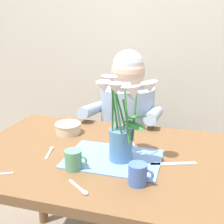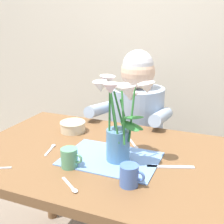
% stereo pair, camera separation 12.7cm
% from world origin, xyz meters
% --- Properties ---
extents(wood_panel_backdrop, '(4.00, 0.10, 2.50)m').
position_xyz_m(wood_panel_backdrop, '(0.00, 1.05, 1.25)').
color(wood_panel_backdrop, beige).
rests_on(wood_panel_backdrop, ground_plane).
extents(dining_table, '(1.20, 0.80, 0.74)m').
position_xyz_m(dining_table, '(0.00, 0.00, 0.64)').
color(dining_table, brown).
rests_on(dining_table, ground_plane).
extents(seated_person, '(0.45, 0.47, 1.14)m').
position_xyz_m(seated_person, '(-0.04, 0.62, 0.56)').
color(seated_person, '#4C4C56').
rests_on(seated_person, ground_plane).
extents(striped_placemat, '(0.40, 0.28, 0.00)m').
position_xyz_m(striped_placemat, '(0.06, -0.04, 0.74)').
color(striped_placemat, '#6B93D1').
rests_on(striped_placemat, dining_table).
extents(flower_vase, '(0.25, 0.26, 0.35)m').
position_xyz_m(flower_vase, '(0.10, -0.04, 0.92)').
color(flower_vase, teal).
rests_on(flower_vase, dining_table).
extents(ceramic_bowl, '(0.14, 0.14, 0.06)m').
position_xyz_m(ceramic_bowl, '(-0.25, 0.18, 0.77)').
color(ceramic_bowl, beige).
rests_on(ceramic_bowl, dining_table).
extents(dinner_knife, '(0.18, 0.08, 0.00)m').
position_xyz_m(dinner_knife, '(0.31, -0.02, 0.74)').
color(dinner_knife, silver).
rests_on(dinner_knife, dining_table).
extents(coffee_cup, '(0.09, 0.07, 0.08)m').
position_xyz_m(coffee_cup, '(0.20, -0.20, 0.78)').
color(coffee_cup, '#476BB7').
rests_on(coffee_cup, dining_table).
extents(ceramic_mug, '(0.09, 0.07, 0.08)m').
position_xyz_m(ceramic_mug, '(-0.07, -0.17, 0.78)').
color(ceramic_mug, '#569970').
rests_on(ceramic_mug, dining_table).
extents(spoon_1, '(0.04, 0.12, 0.01)m').
position_xyz_m(spoon_1, '(-0.23, -0.05, 0.74)').
color(spoon_1, silver).
rests_on(spoon_1, dining_table).
extents(spoon_2, '(0.08, 0.11, 0.01)m').
position_xyz_m(spoon_2, '(0.11, 0.13, 0.74)').
color(spoon_2, silver).
rests_on(spoon_2, dining_table).
extents(spoon_3, '(0.11, 0.08, 0.01)m').
position_xyz_m(spoon_3, '(0.02, -0.30, 0.74)').
color(spoon_3, silver).
rests_on(spoon_3, dining_table).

